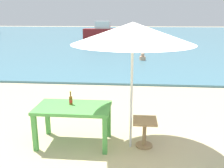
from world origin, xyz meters
The scene contains 7 objects.
sea_water centered at (0.00, 30.00, 0.04)m, with size 120.00×50.00×0.08m, color teal.
picnic_table_green centered at (-1.08, 0.78, 0.65)m, with size 1.40×0.80×0.76m.
beer_bottle_amber centered at (-1.14, 0.87, 0.85)m, with size 0.07×0.07×0.26m.
patio_umbrella centered at (0.01, 0.72, 2.12)m, with size 2.10×2.10×2.30m.
side_table_wood centered at (0.27, 0.77, 0.35)m, with size 0.44×0.44×0.54m.
swimmer_person centered at (0.52, 9.99, 0.24)m, with size 0.34×0.34×0.41m.
boat_tanker centered at (-2.99, 23.58, 0.74)m, with size 5.04×1.37×1.83m.
Camera 1 is at (0.04, -3.50, 2.39)m, focal length 39.57 mm.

